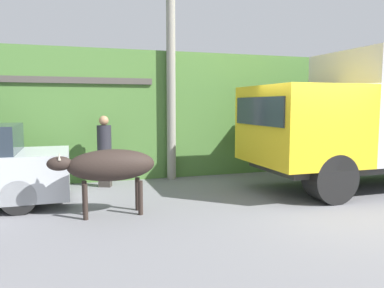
% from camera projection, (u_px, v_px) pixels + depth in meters
% --- Properties ---
extents(ground_plane, '(60.00, 60.00, 0.00)m').
position_uv_depth(ground_plane, '(326.00, 206.00, 7.56)').
color(ground_plane, slate).
extents(hillside_embankment, '(32.00, 5.83, 3.50)m').
position_uv_depth(hillside_embankment, '(209.00, 113.00, 13.79)').
color(hillside_embankment, '#4C7A38').
rests_on(hillside_embankment, ground_plane).
extents(building_backdrop, '(6.11, 2.70, 2.74)m').
position_uv_depth(building_backdrop, '(36.00, 128.00, 10.49)').
color(building_backdrop, '#C6B793').
rests_on(building_backdrop, ground_plane).
extents(brown_cow, '(1.93, 0.59, 1.23)m').
position_uv_depth(brown_cow, '(109.00, 166.00, 6.89)').
color(brown_cow, '#2D231E').
rests_on(brown_cow, ground_plane).
extents(pedestrian_on_hill, '(0.46, 0.46, 1.78)m').
position_uv_depth(pedestrian_on_hill, '(104.00, 148.00, 9.28)').
color(pedestrian_on_hill, '#38332D').
rests_on(pedestrian_on_hill, ground_plane).
extents(utility_pole, '(0.90, 0.24, 5.64)m').
position_uv_depth(utility_pole, '(171.00, 72.00, 10.06)').
color(utility_pole, gray).
rests_on(utility_pole, ground_plane).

